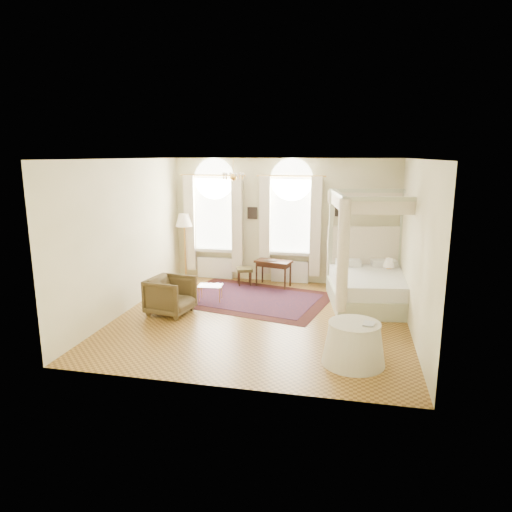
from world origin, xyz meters
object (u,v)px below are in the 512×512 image
Objects in this scene: armchair at (171,296)px; nightstand at (387,285)px; stool at (244,271)px; floor_lamp at (184,223)px; side_table at (354,343)px; writing_desk at (273,264)px; coffee_table at (210,287)px; canopy_bed at (373,280)px.

nightstand is at bearing -55.10° from armchair.
armchair reaches higher than nightstand.
stool is 2.14m from floor_lamp.
stool is at bearing -13.80° from armchair.
stool is 5.05m from side_table.
writing_desk reaches higher than stool.
floor_lamp is at bearing 125.79° from coffee_table.
nightstand is at bearing 63.71° from canopy_bed.
stool is 0.58× the size of armchair.
side_table reaches higher than writing_desk.
side_table reaches higher than coffee_table.
side_table is (2.08, -4.23, -0.24)m from writing_desk.
writing_desk is 1.13× the size of armchair.
coffee_table is at bearing 141.00° from side_table.
nightstand is 4.30m from coffee_table.
canopy_bed is 3.23m from side_table.
canopy_bed is 0.90m from nightstand.
armchair is at bearing 156.87° from side_table.
armchair is at bearing -153.86° from nightstand.
floor_lamp is at bearing 135.82° from side_table.
nightstand is at bearing -3.36° from stool.
canopy_bed reaches higher than floor_lamp.
canopy_bed is 1.46× the size of floor_lamp.
writing_desk is 0.55× the size of floor_lamp.
armchair is at bearing -119.15° from coffee_table.
floor_lamp reaches higher than side_table.
floor_lamp is (-1.29, 1.79, 1.21)m from coffee_table.
canopy_bed reaches higher than side_table.
side_table is at bearing -104.37° from armchair.
nightstand is 5.57m from floor_lamp.
writing_desk is 1.66× the size of coffee_table.
nightstand is 0.56× the size of writing_desk.
floor_lamp is (-5.02, 1.29, 0.96)m from canopy_bed.
armchair is at bearing -160.39° from canopy_bed.
stool is (-3.26, 0.98, -0.20)m from canopy_bed.
floor_lamp is at bearing 174.29° from writing_desk.
stool is at bearing 124.32° from side_table.
canopy_bed is 3.77m from coffee_table.
canopy_bed reaches higher than stool.
side_table is at bearing -55.68° from stool.
floor_lamp is (-2.53, 0.25, 0.96)m from writing_desk.
canopy_bed reaches higher than nightstand.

